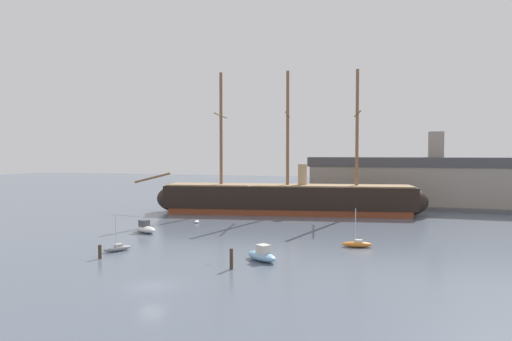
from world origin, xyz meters
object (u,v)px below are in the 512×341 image
(sailboat_far_left, at_px, (169,204))
(motorboat_distant_centre, at_px, (297,204))
(dinghy_alongside_bow, at_px, (197,221))
(mooring_piling_left_pair, at_px, (100,252))
(seagull_in_flight, at_px, (250,186))
(tall_ship, at_px, (287,198))
(motorboat_mid_left, at_px, (145,228))
(mooring_piling_nearest, at_px, (231,259))
(dockside_warehouse_right, at_px, (427,182))
(sailboat_mid_right, at_px, (357,244))
(motorboat_foreground_right, at_px, (262,255))
(sailboat_foreground_left, at_px, (117,248))

(sailboat_far_left, distance_m, motorboat_distant_centre, 30.49)
(motorboat_distant_centre, bearing_deg, dinghy_alongside_bow, -111.31)
(dinghy_alongside_bow, xyz_separation_m, mooring_piling_left_pair, (0.63, -27.94, 0.60))
(motorboat_distant_centre, xyz_separation_m, seagull_in_flight, (4.13, -48.74, 7.80))
(tall_ship, distance_m, sailboat_far_left, 30.13)
(motorboat_mid_left, distance_m, mooring_piling_nearest, 26.25)
(dockside_warehouse_right, height_order, seagull_in_flight, dockside_warehouse_right)
(sailboat_mid_right, relative_size, sailboat_far_left, 0.85)
(sailboat_mid_right, bearing_deg, sailboat_far_left, 144.60)
(dinghy_alongside_bow, bearing_deg, mooring_piling_left_pair, -88.71)
(motorboat_foreground_right, height_order, sailboat_far_left, sailboat_far_left)
(motorboat_mid_left, xyz_separation_m, seagull_in_flight, (19.54, -6.83, 7.58))
(tall_ship, bearing_deg, sailboat_mid_right, -60.32)
(sailboat_mid_right, height_order, dinghy_alongside_bow, sailboat_mid_right)
(sailboat_foreground_left, relative_size, motorboat_foreground_right, 0.98)
(motorboat_mid_left, relative_size, dockside_warehouse_right, 0.09)
(sailboat_far_left, distance_m, dockside_warehouse_right, 60.80)
(dinghy_alongside_bow, bearing_deg, dockside_warehouse_right, 42.69)
(sailboat_foreground_left, bearing_deg, mooring_piling_nearest, -12.51)
(tall_ship, relative_size, sailboat_mid_right, 11.67)
(motorboat_foreground_right, relative_size, dockside_warehouse_right, 0.08)
(motorboat_mid_left, distance_m, sailboat_mid_right, 32.59)
(sailboat_foreground_left, relative_size, sailboat_mid_right, 0.92)
(motorboat_foreground_right, relative_size, mooring_piling_left_pair, 2.97)
(tall_ship, relative_size, mooring_piling_nearest, 27.07)
(motorboat_distant_centre, relative_size, dockside_warehouse_right, 0.06)
(motorboat_foreground_right, xyz_separation_m, mooring_piling_left_pair, (-18.54, -4.74, 0.14))
(sailboat_foreground_left, relative_size, dockside_warehouse_right, 0.08)
(motorboat_mid_left, height_order, mooring_piling_left_pair, motorboat_mid_left)
(sailboat_far_left, relative_size, motorboat_distant_centre, 1.85)
(sailboat_foreground_left, distance_m, dockside_warehouse_right, 74.35)
(sailboat_mid_right, bearing_deg, sailboat_foreground_left, -158.18)
(sailboat_foreground_left, distance_m, sailboat_far_left, 47.33)
(sailboat_far_left, distance_m, mooring_piling_nearest, 58.70)
(sailboat_far_left, bearing_deg, mooring_piling_nearest, -54.72)
(motorboat_foreground_right, relative_size, motorboat_distant_centre, 1.47)
(dinghy_alongside_bow, bearing_deg, motorboat_distant_centre, 68.69)
(sailboat_far_left, xyz_separation_m, seagull_in_flight, (32.85, -38.48, 7.75))
(tall_ship, xyz_separation_m, motorboat_mid_left, (-16.40, -27.42, -2.50))
(seagull_in_flight, bearing_deg, mooring_piling_left_pair, -147.79)
(motorboat_foreground_right, height_order, sailboat_mid_right, sailboat_mid_right)
(tall_ship, height_order, motorboat_foreground_right, tall_ship)
(dinghy_alongside_bow, bearing_deg, mooring_piling_nearest, -58.32)
(sailboat_far_left, bearing_deg, mooring_piling_left_pair, -70.09)
(mooring_piling_nearest, xyz_separation_m, mooring_piling_left_pair, (-16.45, -0.26, -0.30))
(motorboat_distant_centre, distance_m, dockside_warehouse_right, 30.60)
(motorboat_distant_centre, bearing_deg, dockside_warehouse_right, 14.25)
(motorboat_distant_centre, bearing_deg, mooring_piling_left_pair, -100.91)
(sailboat_mid_right, distance_m, dockside_warehouse_right, 51.98)
(tall_ship, xyz_separation_m, mooring_piling_nearest, (4.19, -43.69, -2.07))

